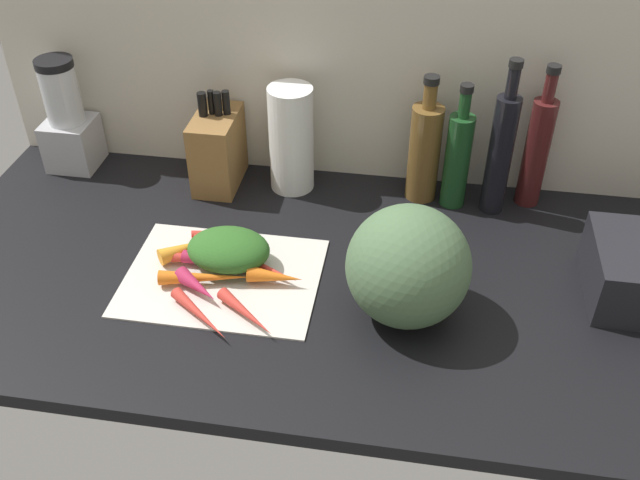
{
  "coord_description": "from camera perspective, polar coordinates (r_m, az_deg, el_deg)",
  "views": [
    {
      "loc": [
        13.63,
        -107.68,
        92.29
      ],
      "look_at": [
        -3.54,
        -1.49,
        8.89
      ],
      "focal_mm": 39.93,
      "sensor_mm": 36.0,
      "label": 1
    }
  ],
  "objects": [
    {
      "name": "carrot_2",
      "position": [
        1.49,
        -8.1,
        0.05
      ],
      "size": [
        10.43,
        4.71,
        2.55
      ],
      "primitive_type": "cone",
      "rotation": [
        0.0,
        1.57,
        0.22
      ],
      "color": "red",
      "rests_on": "cutting_board"
    },
    {
      "name": "carrot_1",
      "position": [
        1.38,
        -3.62,
        -2.95
      ],
      "size": [
        10.74,
        3.42,
        3.35
      ],
      "primitive_type": "cone",
      "rotation": [
        0.0,
        1.57,
        -0.01
      ],
      "color": "orange",
      "rests_on": "cutting_board"
    },
    {
      "name": "winter_squash",
      "position": [
        1.27,
        7.07,
        -2.11
      ],
      "size": [
        22.4,
        22.2,
        22.58
      ],
      "primitive_type": "ellipsoid",
      "color": "#4C6B47",
      "rests_on": "ground_plane"
    },
    {
      "name": "paper_towel_roll",
      "position": [
        1.61,
        -2.32,
        8.08
      ],
      "size": [
        10.03,
        10.03,
        24.85
      ],
      "primitive_type": "cylinder",
      "color": "white",
      "rests_on": "ground_plane"
    },
    {
      "name": "cutting_board",
      "position": [
        1.42,
        -7.81,
        -2.9
      ],
      "size": [
        38.21,
        29.45,
        0.8
      ],
      "primitive_type": "cube",
      "color": "beige",
      "rests_on": "ground_plane"
    },
    {
      "name": "carrot_3",
      "position": [
        1.31,
        -5.95,
        -5.84
      ],
      "size": [
        13.03,
        11.08,
        2.5
      ],
      "primitive_type": "cone",
      "rotation": [
        0.0,
        1.57,
        -0.67
      ],
      "color": "red",
      "rests_on": "cutting_board"
    },
    {
      "name": "bottle_0",
      "position": [
        1.6,
        8.37,
        7.14
      ],
      "size": [
        7.06,
        7.06,
        29.5
      ],
      "color": "brown",
      "rests_on": "ground_plane"
    },
    {
      "name": "carrot_5",
      "position": [
        1.41,
        -4.7,
        -2.1
      ],
      "size": [
        16.46,
        9.01,
        2.54
      ],
      "primitive_type": "cone",
      "rotation": [
        0.0,
        1.57,
        -0.41
      ],
      "color": "red",
      "rests_on": "cutting_board"
    },
    {
      "name": "carrot_7",
      "position": [
        1.43,
        -8.97,
        -1.69
      ],
      "size": [
        10.93,
        4.2,
        2.73
      ],
      "primitive_type": "cone",
      "rotation": [
        0.0,
        1.57,
        -0.14
      ],
      "color": "#B2264C",
      "rests_on": "cutting_board"
    },
    {
      "name": "bottle_3",
      "position": [
        1.62,
        16.99,
        6.99
      ],
      "size": [
        5.42,
        5.42,
        32.91
      ],
      "color": "#471919",
      "rests_on": "ground_plane"
    },
    {
      "name": "carrot_0",
      "position": [
        1.47,
        -10.43,
        -0.69
      ],
      "size": [
        12.12,
        11.0,
        3.45
      ],
      "primitive_type": "cone",
      "rotation": [
        0.0,
        1.57,
        0.7
      ],
      "color": "orange",
      "rests_on": "cutting_board"
    },
    {
      "name": "blender_appliance",
      "position": [
        1.8,
        -19.56,
        8.94
      ],
      "size": [
        11.28,
        11.28,
        27.23
      ],
      "color": "#B2B2B7",
      "rests_on": "ground_plane"
    },
    {
      "name": "bottle_2",
      "position": [
        1.57,
        14.27,
        6.92
      ],
      "size": [
        5.27,
        5.27,
        35.4
      ],
      "color": "black",
      "rests_on": "ground_plane"
    },
    {
      "name": "ground_plane",
      "position": [
        1.43,
        1.49,
        -3.06
      ],
      "size": [
        170.0,
        80.0,
        3.0
      ],
      "primitive_type": "cube",
      "color": "black"
    },
    {
      "name": "carrot_9",
      "position": [
        1.32,
        -9.62,
        -5.92
      ],
      "size": [
        13.88,
        11.99,
        2.36
      ],
      "primitive_type": "cone",
      "rotation": [
        0.0,
        1.57,
        -0.69
      ],
      "color": "red",
      "rests_on": "cutting_board"
    },
    {
      "name": "carrot_greens_pile",
      "position": [
        1.42,
        -7.34,
        -0.77
      ],
      "size": [
        16.61,
        12.78,
        7.03
      ],
      "primitive_type": "ellipsoid",
      "color": "#2D6023",
      "rests_on": "cutting_board"
    },
    {
      "name": "wall_back",
      "position": [
        1.59,
        3.67,
        14.72
      ],
      "size": [
        170.0,
        3.0,
        60.0
      ],
      "primitive_type": "cube",
      "color": "beige",
      "rests_on": "ground_plane"
    },
    {
      "name": "carrot_6",
      "position": [
        1.4,
        -9.2,
        -2.98
      ],
      "size": [
        18.08,
        5.94,
        2.96
      ],
      "primitive_type": "cone",
      "rotation": [
        0.0,
        1.57,
        0.17
      ],
      "color": "orange",
      "rests_on": "cutting_board"
    },
    {
      "name": "knife_block",
      "position": [
        1.66,
        -8.2,
        7.24
      ],
      "size": [
        9.42,
        16.31,
        22.85
      ],
      "color": "brown",
      "rests_on": "ground_plane"
    },
    {
      "name": "carrot_10",
      "position": [
        1.51,
        -8.22,
        0.54
      ],
      "size": [
        10.88,
        4.96,
        2.01
      ],
      "primitive_type": "cone",
      "rotation": [
        0.0,
        1.57,
        0.29
      ],
      "color": "red",
      "rests_on": "cutting_board"
    },
    {
      "name": "bottle_1",
      "position": [
        1.58,
        10.96,
        6.5
      ],
      "size": [
        5.65,
        5.65,
        29.0
      ],
      "color": "#19421E",
      "rests_on": "ground_plane"
    },
    {
      "name": "carrot_4",
      "position": [
        1.37,
        -9.82,
        -3.69
      ],
      "size": [
        10.44,
        8.77,
        3.37
      ],
      "primitive_type": "cone",
      "rotation": [
        0.0,
        1.57,
        -0.62
      ],
      "color": "#B2264C",
      "rests_on": "cutting_board"
    },
    {
      "name": "carrot_8",
      "position": [
        1.45,
        -10.54,
        -1.46
      ],
      "size": [
        10.29,
        3.15,
        2.73
      ],
      "primitive_type": "cone",
      "rotation": [
        0.0,
        1.57,
        -0.04
      ],
      "color": "red",
      "rests_on": "cutting_board"
    }
  ]
}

